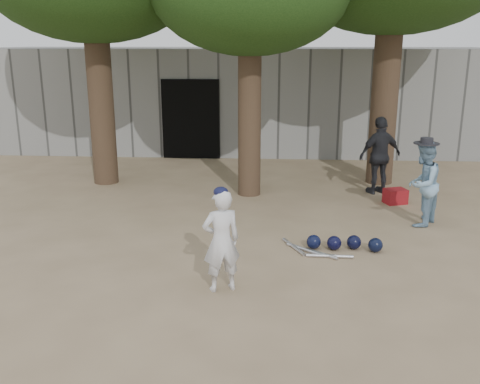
# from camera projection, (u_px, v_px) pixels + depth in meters

# --- Properties ---
(ground) EXTENTS (70.00, 70.00, 0.00)m
(ground) POSITION_uv_depth(u_px,v_px,m) (194.00, 274.00, 7.62)
(ground) COLOR #937C5E
(ground) RESTS_ON ground
(boy_player) EXTENTS (0.59, 0.50, 1.39)m
(boy_player) POSITION_uv_depth(u_px,v_px,m) (221.00, 241.00, 6.97)
(boy_player) COLOR silver
(boy_player) RESTS_ON ground
(spectator_blue) EXTENTS (0.89, 0.94, 1.52)m
(spectator_blue) POSITION_uv_depth(u_px,v_px,m) (423.00, 184.00, 9.48)
(spectator_blue) COLOR #7DA4C2
(spectator_blue) RESTS_ON ground
(spectator_dark) EXTENTS (1.06, 0.76, 1.68)m
(spectator_dark) POSITION_uv_depth(u_px,v_px,m) (380.00, 156.00, 11.46)
(spectator_dark) COLOR black
(spectator_dark) RESTS_ON ground
(red_bag) EXTENTS (0.50, 0.44, 0.30)m
(red_bag) POSITION_uv_depth(u_px,v_px,m) (395.00, 196.00, 10.92)
(red_bag) COLOR maroon
(red_bag) RESTS_ON ground
(back_building) EXTENTS (16.00, 5.24, 3.00)m
(back_building) POSITION_uv_depth(u_px,v_px,m) (239.00, 96.00, 17.14)
(back_building) COLOR gray
(back_building) RESTS_ON ground
(helmet_row) EXTENTS (1.19, 0.33, 0.23)m
(helmet_row) POSITION_uv_depth(u_px,v_px,m) (344.00, 243.00, 8.49)
(helmet_row) COLOR black
(helmet_row) RESTS_ON ground
(bat_pile) EXTENTS (1.08, 0.81, 0.06)m
(bat_pile) POSITION_uv_depth(u_px,v_px,m) (311.00, 251.00, 8.39)
(bat_pile) COLOR #B6B5BC
(bat_pile) RESTS_ON ground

